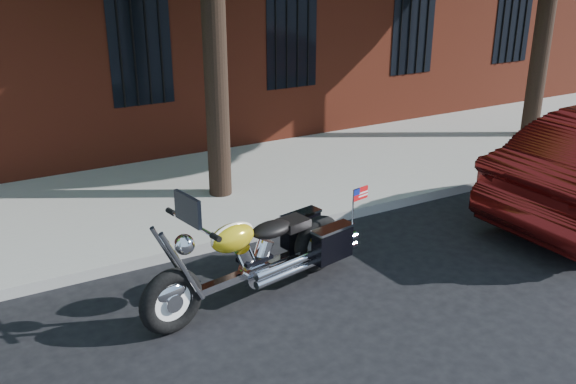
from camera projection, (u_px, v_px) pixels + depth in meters
ground at (278, 289)px, 7.75m from camera, size 120.00×120.00×0.00m
curb at (231, 240)px, 8.85m from camera, size 40.00×0.16×0.15m
sidewalk at (184, 196)px, 10.39m from camera, size 40.00×3.60×0.15m
motorcycle at (261, 256)px, 7.45m from camera, size 3.02×1.22×1.51m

